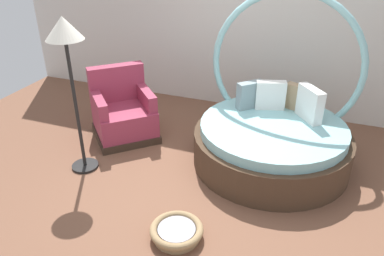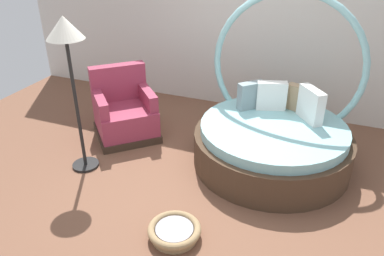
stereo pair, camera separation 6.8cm
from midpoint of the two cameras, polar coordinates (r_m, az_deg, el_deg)
ground_plane at (r=4.44m, az=1.11°, el=-8.31°), size 8.00×8.00×0.02m
back_wall at (r=5.89m, az=9.05°, el=15.96°), size 8.00×0.12×2.83m
round_daybed at (r=4.75m, az=11.68°, el=-0.75°), size 1.89×1.89×2.02m
red_armchair at (r=5.34m, az=-10.62°, el=2.16°), size 1.13×1.13×0.94m
pet_basket at (r=3.73m, az=-2.86°, el=-15.23°), size 0.51×0.51×0.13m
floor_lamp at (r=4.27m, az=-18.78°, el=11.79°), size 0.40×0.40×1.82m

